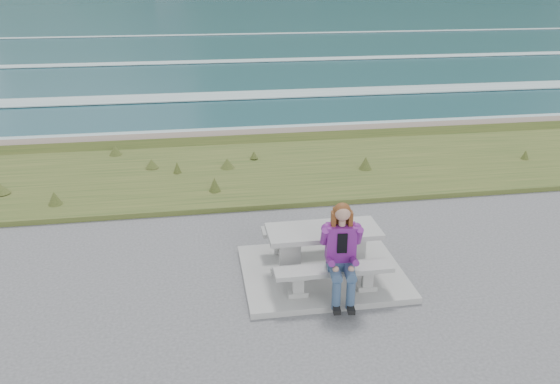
# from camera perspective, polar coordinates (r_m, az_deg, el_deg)

# --- Properties ---
(concrete_slab) EXTENTS (2.60, 2.10, 0.10)m
(concrete_slab) POSITION_cam_1_polar(r_m,az_deg,el_deg) (9.10, 4.42, -8.40)
(concrete_slab) COLOR gray
(concrete_slab) RESTS_ON ground
(picnic_table) EXTENTS (1.80, 0.75, 0.75)m
(picnic_table) POSITION_cam_1_polar(r_m,az_deg,el_deg) (8.79, 4.54, -4.85)
(picnic_table) COLOR gray
(picnic_table) RESTS_ON concrete_slab
(bench_landward) EXTENTS (1.80, 0.35, 0.45)m
(bench_landward) POSITION_cam_1_polar(r_m,az_deg,el_deg) (8.31, 5.62, -8.45)
(bench_landward) COLOR gray
(bench_landward) RESTS_ON concrete_slab
(bench_seaward) EXTENTS (1.80, 0.35, 0.45)m
(bench_seaward) POSITION_cam_1_polar(r_m,az_deg,el_deg) (9.51, 3.52, -4.21)
(bench_seaward) COLOR gray
(bench_seaward) RESTS_ON concrete_slab
(grass_verge) EXTENTS (160.00, 4.50, 0.22)m
(grass_verge) POSITION_cam_1_polar(r_m,az_deg,el_deg) (13.57, -0.42, 2.11)
(grass_verge) COLOR #2E481B
(grass_verge) RESTS_ON ground
(shore_drop) EXTENTS (160.00, 0.80, 2.20)m
(shore_drop) POSITION_cam_1_polar(r_m,az_deg,el_deg) (16.30, -1.98, 5.59)
(shore_drop) COLOR brown
(shore_drop) RESTS_ON ground
(ocean) EXTENTS (1600.00, 1600.00, 0.09)m
(ocean) POSITION_cam_1_polar(r_m,az_deg,el_deg) (33.36, -5.76, 11.10)
(ocean) COLOR #1F4E5A
(ocean) RESTS_ON ground
(seated_woman) EXTENTS (0.50, 0.79, 1.48)m
(seated_woman) POSITION_cam_1_polar(r_m,az_deg,el_deg) (8.12, 6.45, -7.71)
(seated_woman) COLOR #314A6D
(seated_woman) RESTS_ON concrete_slab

